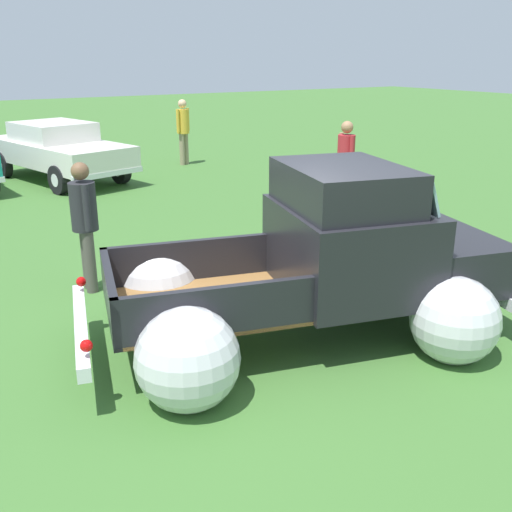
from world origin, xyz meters
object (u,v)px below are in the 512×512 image
at_px(spectator_2, 85,219).
at_px(lane_cone_0, 489,273).
at_px(lane_cone_1, 304,229).
at_px(spectator_1, 183,127).
at_px(show_car_1, 58,149).
at_px(vintage_pickup_truck, 326,271).
at_px(spectator_0, 346,160).

xyz_separation_m(spectator_2, lane_cone_0, (4.39, -2.92, -0.68)).
xyz_separation_m(spectator_2, lane_cone_1, (3.55, 0.01, -0.68)).
bearing_deg(spectator_1, show_car_1, 69.59).
bearing_deg(show_car_1, spectator_2, -26.27).
xyz_separation_m(vintage_pickup_truck, spectator_1, (3.22, 10.76, 0.30)).
distance_m(lane_cone_0, lane_cone_1, 3.05).
bearing_deg(spectator_2, lane_cone_1, 4.67).
xyz_separation_m(spectator_1, spectator_2, (-5.10, -8.06, -0.06)).
relative_size(spectator_1, lane_cone_0, 2.90).
xyz_separation_m(spectator_1, lane_cone_0, (-0.71, -10.98, -0.74)).
bearing_deg(vintage_pickup_truck, lane_cone_0, 8.86).
bearing_deg(spectator_0, lane_cone_1, 46.55).
distance_m(spectator_1, lane_cone_0, 11.03).
height_order(spectator_2, lane_cone_1, spectator_2).
height_order(spectator_0, spectator_1, spectator_1).
distance_m(vintage_pickup_truck, show_car_1, 10.37).
distance_m(spectator_0, lane_cone_1, 2.63).
relative_size(spectator_2, lane_cone_0, 2.75).
distance_m(spectator_0, spectator_1, 6.59).
bearing_deg(spectator_1, lane_cone_1, 142.41).
relative_size(show_car_1, spectator_1, 2.59).
bearing_deg(vintage_pickup_truck, spectator_0, 62.42).
relative_size(spectator_2, lane_cone_1, 2.75).
xyz_separation_m(vintage_pickup_truck, spectator_0, (3.72, 4.19, 0.28)).
height_order(show_car_1, spectator_0, spectator_0).
distance_m(spectator_0, lane_cone_0, 4.63).
height_order(spectator_0, spectator_2, spectator_0).
distance_m(show_car_1, spectator_2, 7.81).
xyz_separation_m(vintage_pickup_truck, lane_cone_0, (2.51, -0.23, -0.45)).
height_order(vintage_pickup_truck, spectator_2, vintage_pickup_truck).
relative_size(spectator_0, lane_cone_0, 2.86).
xyz_separation_m(lane_cone_0, lane_cone_1, (-0.85, 2.93, 0.00)).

